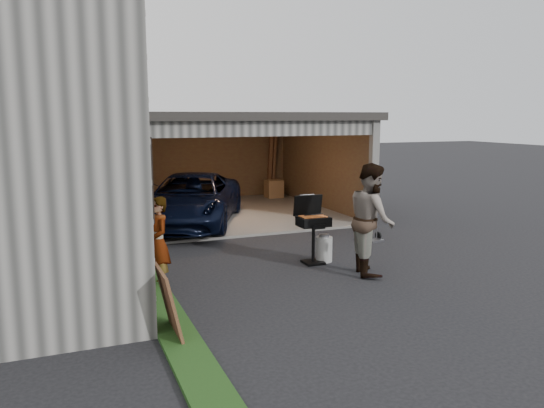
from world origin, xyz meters
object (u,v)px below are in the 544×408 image
Objects in this scene: woman at (158,243)px; bbq_grill at (313,224)px; minivan at (191,202)px; plywood_panel at (169,303)px; hand_truck at (373,232)px; propane_tank at (324,249)px; man at (371,219)px.

bbq_grill is at bearing 89.60° from woman.
woman is at bearing -84.82° from minivan.
hand_truck is at bearing 33.93° from plywood_panel.
minivan reaches higher than plywood_panel.
bbq_grill is 2.46m from hand_truck.
woman reaches higher than propane_tank.
bbq_grill is 1.22× the size of hand_truck.
bbq_grill is at bearing -161.88° from hand_truck.
man reaches higher than propane_tank.
propane_tank is 4.29m from plywood_panel.
hand_truck is (5.10, 1.52, -0.55)m from woman.
plywood_panel is (-0.24, -2.08, -0.31)m from woman.
woman is at bearing -173.88° from hand_truck.
hand_truck is at bearing -17.18° from minivan.
man is at bearing 73.18° from woman.
propane_tank is (-0.42, 1.00, -0.75)m from man.
minivan is 5.62m from man.
woman is at bearing 83.41° from plywood_panel.
minivan is 5.05× the size of plywood_panel.
plywood_panel is 0.86× the size of hand_truck.
plywood_panel is at bearing -156.52° from hand_truck.
bbq_grill reaches higher than minivan.
man is at bearing -134.34° from hand_truck.
bbq_grill is 1.42× the size of plywood_panel.
plywood_panel is at bearing -14.07° from woman.
plywood_panel reaches higher than propane_tank.
minivan is 4.35× the size of hand_truck.
minivan is at bearing 107.81° from bbq_grill.
bbq_grill is 4.07m from plywood_panel.
woman is (-1.63, -4.62, 0.11)m from minivan.
minivan is at bearing 74.37° from plywood_panel.
man is at bearing 20.59° from plywood_panel.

